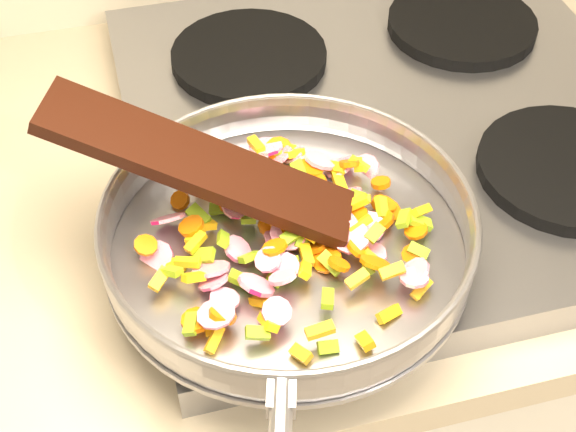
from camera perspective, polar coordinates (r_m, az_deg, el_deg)
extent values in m
cube|color=#939399|center=(0.94, 7.55, 6.30)|extent=(0.60, 0.60, 0.04)
cylinder|color=black|center=(0.79, 1.68, -0.05)|extent=(0.19, 0.19, 0.02)
cylinder|color=black|center=(0.89, 19.30, 3.25)|extent=(0.19, 0.19, 0.02)
cylinder|color=black|center=(1.00, -2.80, 11.27)|extent=(0.19, 0.19, 0.02)
cylinder|color=black|center=(1.08, 12.26, 13.20)|extent=(0.19, 0.19, 0.02)
cylinder|color=#9E9EA5|center=(0.75, 0.00, -2.23)|extent=(0.34, 0.34, 0.01)
torus|color=#9E9EA5|center=(0.73, 0.00, -0.90)|extent=(0.38, 0.38, 0.05)
torus|color=#9E9EA5|center=(0.71, 0.00, 0.22)|extent=(0.34, 0.34, 0.01)
cube|color=#9E9EA5|center=(0.61, -0.47, -12.65)|extent=(0.03, 0.03, 0.02)
cube|color=#7FAB1A|center=(0.77, 3.12, 0.61)|extent=(0.02, 0.02, 0.02)
cube|color=#7FAB1A|center=(0.80, -2.42, 3.99)|extent=(0.02, 0.02, 0.01)
cube|color=#FCB112|center=(0.70, 7.41, -3.90)|extent=(0.02, 0.01, 0.01)
cylinder|color=#D55F05|center=(0.74, 2.04, -2.16)|extent=(0.03, 0.02, 0.02)
cube|color=#FCB112|center=(0.73, -6.58, -1.87)|extent=(0.02, 0.02, 0.01)
cylinder|color=#C9134E|center=(0.74, 2.33, -0.34)|extent=(0.03, 0.03, 0.01)
cube|color=#7FAB1A|center=(0.73, 6.18, -1.20)|extent=(0.02, 0.02, 0.01)
cylinder|color=#C9134E|center=(0.74, 0.05, -1.18)|extent=(0.05, 0.05, 0.02)
cylinder|color=#D55F05|center=(0.71, 6.18, -3.31)|extent=(0.03, 0.03, 0.02)
cylinder|color=#D55F05|center=(0.82, -0.65, 4.78)|extent=(0.04, 0.04, 0.02)
cube|color=#FCB112|center=(0.79, -6.03, 3.22)|extent=(0.02, 0.02, 0.01)
cube|color=#7FAB1A|center=(0.72, -0.73, -4.21)|extent=(0.02, 0.02, 0.02)
cylinder|color=#D55F05|center=(0.78, 2.04, 2.51)|extent=(0.03, 0.03, 0.01)
cylinder|color=#D55F05|center=(0.71, 3.64, -3.42)|extent=(0.03, 0.03, 0.02)
cylinder|color=#D55F05|center=(0.80, -4.94, 3.96)|extent=(0.03, 0.03, 0.02)
cube|color=#7FAB1A|center=(0.77, -1.27, 1.60)|extent=(0.03, 0.02, 0.01)
cube|color=#7FAB1A|center=(0.68, -6.91, -7.63)|extent=(0.02, 0.02, 0.01)
cylinder|color=#C9134E|center=(0.71, -0.18, -3.64)|extent=(0.03, 0.03, 0.02)
cylinder|color=#C9134E|center=(0.80, 2.30, 3.98)|extent=(0.04, 0.04, 0.02)
cube|color=#FCB112|center=(0.74, 3.51, -1.61)|extent=(0.02, 0.02, 0.02)
cylinder|color=#C9134E|center=(0.74, 6.03, -2.81)|extent=(0.04, 0.04, 0.02)
cube|color=#FCB112|center=(0.80, 3.65, 2.46)|extent=(0.01, 0.03, 0.01)
cylinder|color=#C9134E|center=(0.81, 3.77, 3.55)|extent=(0.04, 0.04, 0.03)
cylinder|color=#D55F05|center=(0.78, 6.83, 0.81)|extent=(0.03, 0.03, 0.02)
cylinder|color=#D55F05|center=(0.79, -7.68, 1.12)|extent=(0.02, 0.03, 0.02)
cube|color=#FCB112|center=(0.73, 1.32, -2.79)|extent=(0.01, 0.02, 0.01)
cube|color=#7FAB1A|center=(0.72, 5.79, -3.26)|extent=(0.02, 0.03, 0.01)
cylinder|color=#C9134E|center=(0.76, 5.72, -0.79)|extent=(0.05, 0.04, 0.02)
cylinder|color=#C9134E|center=(0.76, -0.42, -0.01)|extent=(0.04, 0.04, 0.02)
cube|color=#7FAB1A|center=(0.72, 3.06, -3.37)|extent=(0.02, 0.03, 0.02)
cube|color=#FCB112|center=(0.80, -2.86, 3.17)|extent=(0.03, 0.02, 0.02)
cube|color=#FCB112|center=(0.66, 2.29, -8.12)|extent=(0.02, 0.01, 0.01)
cylinder|color=#C9134E|center=(0.70, -2.27, -4.93)|extent=(0.04, 0.05, 0.03)
cube|color=#7FAB1A|center=(0.75, 8.25, -0.17)|extent=(0.02, 0.03, 0.01)
cylinder|color=#D55F05|center=(0.77, -4.13, 1.00)|extent=(0.03, 0.03, 0.02)
cylinder|color=#C9134E|center=(0.73, -3.61, -2.38)|extent=(0.04, 0.04, 0.02)
cube|color=#7FAB1A|center=(0.71, -3.42, -4.51)|extent=(0.03, 0.02, 0.02)
cube|color=#7FAB1A|center=(0.76, 6.69, 0.62)|extent=(0.02, 0.02, 0.02)
cube|color=#FCB112|center=(0.81, 5.01, 3.67)|extent=(0.01, 0.02, 0.01)
cylinder|color=#C9134E|center=(0.73, 4.52, -1.52)|extent=(0.05, 0.05, 0.01)
cylinder|color=#C9134E|center=(0.70, 8.97, -4.34)|extent=(0.04, 0.04, 0.01)
cube|color=#7FAB1A|center=(0.72, -0.07, -3.46)|extent=(0.03, 0.02, 0.01)
cube|color=#7FAB1A|center=(0.75, -6.39, 0.03)|extent=(0.02, 0.03, 0.02)
cylinder|color=#D55F05|center=(0.74, 0.36, -0.82)|extent=(0.03, 0.03, 0.02)
cube|color=#FCB112|center=(0.80, 3.31, 3.51)|extent=(0.02, 0.03, 0.02)
cube|color=#7FAB1A|center=(0.71, -8.23, -3.92)|extent=(0.02, 0.02, 0.01)
cube|color=#FCB112|center=(0.80, -3.00, 3.56)|extent=(0.02, 0.02, 0.02)
cylinder|color=#C9134E|center=(0.71, -5.48, -3.77)|extent=(0.05, 0.04, 0.03)
cylinder|color=#D55F05|center=(0.80, -5.48, 2.72)|extent=(0.04, 0.04, 0.02)
cylinder|color=#C9134E|center=(0.77, 0.43, 0.76)|extent=(0.04, 0.04, 0.02)
cube|color=#FCB112|center=(0.69, -5.53, -7.63)|extent=(0.01, 0.02, 0.02)
cube|color=#7FAB1A|center=(0.80, 5.09, 3.73)|extent=(0.02, 0.02, 0.02)
cylinder|color=#C9134E|center=(0.67, -5.13, -6.93)|extent=(0.04, 0.04, 0.01)
cylinder|color=#D55F05|center=(0.75, 9.07, -1.00)|extent=(0.03, 0.03, 0.01)
cube|color=#FCB112|center=(0.72, -7.16, -3.28)|extent=(0.02, 0.02, 0.01)
cube|color=#7FAB1A|center=(0.73, -4.63, -1.64)|extent=(0.02, 0.02, 0.02)
cube|color=#7FAB1A|center=(0.73, 0.34, -1.33)|extent=(0.03, 0.02, 0.01)
cylinder|color=#D55F05|center=(0.74, 8.83, -2.71)|extent=(0.02, 0.02, 0.02)
cube|color=#FCB112|center=(0.71, -9.11, -4.44)|extent=(0.02, 0.02, 0.01)
cylinder|color=#C9134E|center=(0.82, 5.47, 3.40)|extent=(0.04, 0.04, 0.02)
cube|color=#7FAB1A|center=(0.82, -0.44, 4.68)|extent=(0.02, 0.03, 0.02)
cube|color=#FCB112|center=(0.74, -6.61, -1.39)|extent=(0.02, 0.03, 0.01)
cube|color=#7FAB1A|center=(0.68, 2.84, -5.88)|extent=(0.02, 0.03, 0.01)
cube|color=#FCB112|center=(0.77, 0.46, 1.16)|extent=(0.02, 0.02, 0.02)
cylinder|color=#D55F05|center=(0.76, 6.56, -0.35)|extent=(0.03, 0.03, 0.02)
cube|color=#FCB112|center=(0.73, -7.91, -3.41)|extent=(0.02, 0.02, 0.01)
cylinder|color=#D55F05|center=(0.74, -10.09, -2.06)|extent=(0.03, 0.03, 0.01)
cube|color=#FCB112|center=(0.71, 9.46, -5.11)|extent=(0.02, 0.02, 0.02)
cube|color=#7FAB1A|center=(0.81, -1.82, 3.69)|extent=(0.02, 0.02, 0.01)
cube|color=#7FAB1A|center=(0.76, 4.95, 1.27)|extent=(0.02, 0.02, 0.02)
cylinder|color=#C9134E|center=(0.71, -1.43, -3.12)|extent=(0.03, 0.04, 0.02)
cube|color=#FCB112|center=(0.81, 0.49, 4.47)|extent=(0.02, 0.02, 0.01)
cube|color=#7FAB1A|center=(0.76, 9.39, -0.40)|extent=(0.03, 0.02, 0.02)
cube|color=#7FAB1A|center=(0.72, -2.74, -2.94)|extent=(0.02, 0.02, 0.02)
cube|color=#FCB112|center=(0.73, 1.27, -1.07)|extent=(0.03, 0.02, 0.02)
cylinder|color=#D55F05|center=(0.76, 4.97, 0.06)|extent=(0.02, 0.02, 0.01)
cube|color=#FCB112|center=(0.70, 1.21, -3.88)|extent=(0.02, 0.02, 0.02)
cylinder|color=#C9134E|center=(0.75, -3.83, 0.65)|extent=(0.03, 0.02, 0.02)
cube|color=#FCB112|center=(0.70, -2.03, -6.10)|extent=(0.02, 0.02, 0.02)
cube|color=#FCB112|center=(0.81, -2.28, 5.10)|extent=(0.02, 0.02, 0.01)
cylinder|color=#C9134E|center=(0.82, -1.60, 4.95)|extent=(0.04, 0.04, 0.01)
cylinder|color=#D55F05|center=(0.79, 6.61, 2.36)|extent=(0.03, 0.03, 0.01)
cube|color=#7FAB1A|center=(0.75, 0.92, 0.12)|extent=(0.02, 0.02, 0.01)
cylinder|color=#D55F05|center=(0.68, -6.58, -7.38)|extent=(0.04, 0.04, 0.01)
cube|color=#7FAB1A|center=(0.77, 3.38, 0.72)|extent=(0.03, 0.03, 0.02)
cylinder|color=#C9134E|center=(0.75, -0.53, -1.51)|extent=(0.04, 0.04, 0.01)
cylinder|color=#D55F05|center=(0.75, -1.23, -0.61)|extent=(0.03, 0.03, 0.03)
cylinder|color=#D55F05|center=(0.79, 1.61, 3.42)|extent=(0.03, 0.03, 0.01)
cube|color=#7FAB1A|center=(0.79, 0.83, 3.21)|extent=(0.01, 0.02, 0.01)
cube|color=#FCB112|center=(0.68, -5.26, -8.74)|extent=(0.02, 0.03, 0.01)
cylinder|color=#D55F05|center=(0.76, 4.68, -0.64)|extent=(0.03, 0.03, 0.02)
cylinder|color=#C9134E|center=(0.74, -9.34, -2.94)|extent=(0.04, 0.04, 0.02)
cube|color=#FCB112|center=(0.76, 9.48, 0.38)|extent=(0.03, 0.02, 0.02)
cube|color=#FCB112|center=(0.78, -6.78, 2.55)|extent=(0.03, 0.03, 0.01)
cylinder|color=#C9134E|center=(0.69, -4.54, -5.92)|extent=(0.03, 0.03, 0.01)
cube|color=#7FAB1A|center=(0.79, -3.44, 2.89)|extent=(0.03, 0.03, 0.02)
cylinder|color=#C9134E|center=(0.78, 4.34, 1.58)|extent=(0.03, 0.03, 0.02)
cylinder|color=#C9134E|center=(0.76, -8.55, -0.18)|extent=(0.05, 0.04, 0.03)
cube|color=#FCB112|center=(0.75, -5.99, -0.68)|extent=(0.03, 0.02, 0.02)
cube|color=#FCB112|center=(0.78, -4.73, 1.98)|extent=(0.03, 0.02, 0.01)
cylinder|color=#C9134E|center=(0.81, -0.66, 4.23)|extent=(0.04, 0.04, 0.02)
cylinder|color=#D55F05|center=(0.72, 5.10, -2.38)|extent=(0.03, 0.03, 0.02)
cube|color=#7FAB1A|center=(0.78, 2.28, 1.29)|extent=(0.02, 0.02, 0.02)
cube|color=#FCB112|center=(0.77, 3.46, 0.53)|extent=(0.02, 0.02, 0.01)
cube|color=#FCB112|center=(0.70, 4.95, -4.48)|extent=(0.02, 0.02, 0.01)
cylinder|color=#C9134E|center=(0.80, -6.14, 3.50)|extent=(0.03, 0.03, 0.01)
cube|color=#7FAB1A|center=(0.73, -6.07, -2.81)|extent=(0.03, 0.02, 0.02)
cube|color=#7FAB1A|center=(0.77, -0.35, 2.37)|extent=(0.02, 0.02, 0.02)
cube|color=#7FAB1A|center=(0.67, -2.17, -8.31)|extent=(0.02, 0.01, 0.01)
cylinder|color=#D55F05|center=(0.80, -0.93, 2.97)|extent=(0.03, 0.03, 0.02)
cube|color=#FCB112|center=(0.67, -1.40, -7.59)|extent=(0.02, 0.03, 0.02)
cylinder|color=#C9134E|center=(0.67, -0.81, -6.79)|extent=(0.03, 0.03, 0.02)
cube|color=#FCB112|center=(0.70, 7.19, -6.92)|extent=(0.03, 0.02, 0.01)
cube|color=#7FAB1A|center=(0.78, 1.44, 2.59)|extent=(0.01, 0.02, 0.01)
cylinder|color=#D55F05|center=(0.73, 2.80, -3.15)|extent=(0.04, 0.04, 0.02)
cube|color=#FCB112|center=(0.75, 4.98, 0.99)|extent=(0.02, 0.01, 0.02)
cylinder|color=#D55F05|center=(0.71, -0.96, -2.23)|extent=(0.03, 0.03, 0.01)
cube|color=#7FAB1A|center=(0.74, 9.26, -2.43)|extent=(0.02, 0.02, 0.01)
cube|color=#FCB112|center=(0.78, 3.21, 1.07)|extent=(0.02, 0.02, 0.02)
cylinder|color=#C9134E|center=(0.82, 0.39, 4.37)|extent=(0.03, 0.03, 0.02)
cube|color=#FCB112|center=(0.66, 0.92, -9.77)|extent=(0.02, 0.02, 0.01)
cylinder|color=#D55F05|center=(0.81, -1.90, 3.71)|extent=(0.03, 0.03, 0.02)
cylinder|color=#D55F05|center=(0.80, 4.38, 3.75)|extent=(0.03, 0.03, 0.02)
cube|color=#7FAB1A|center=(0.76, -2.87, -0.04)|extent=(0.02, 0.02, 0.01)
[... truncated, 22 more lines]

